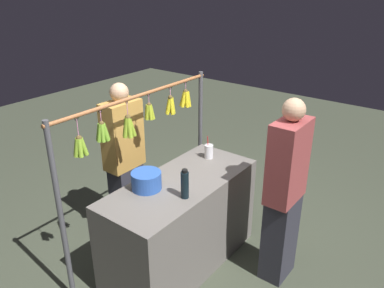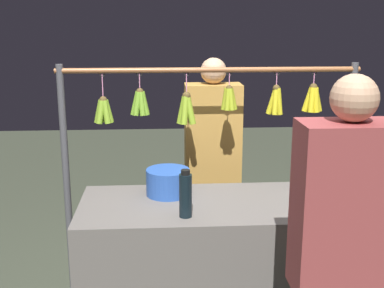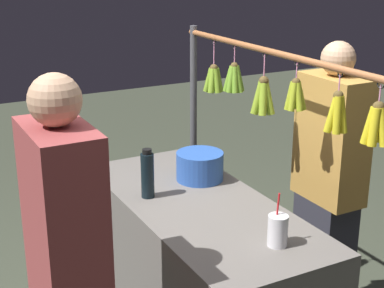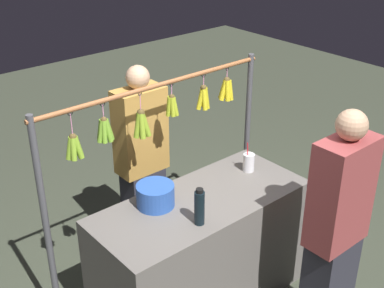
# 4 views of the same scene
# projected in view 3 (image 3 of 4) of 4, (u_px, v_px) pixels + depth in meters

# --- Properties ---
(market_counter) EXTENTS (1.53, 0.66, 0.89)m
(market_counter) POSITION_uv_depth(u_px,v_px,m) (199.00, 282.00, 3.00)
(market_counter) COLOR #66605B
(market_counter) RESTS_ON ground
(display_rack) EXTENTS (1.87, 0.12, 1.61)m
(display_rack) POSITION_uv_depth(u_px,v_px,m) (278.00, 134.00, 2.98)
(display_rack) COLOR #4C4C51
(display_rack) RESTS_ON ground
(water_bottle) EXTENTS (0.07, 0.07, 0.25)m
(water_bottle) POSITION_uv_depth(u_px,v_px,m) (148.00, 174.00, 2.89)
(water_bottle) COLOR black
(water_bottle) RESTS_ON market_counter
(blue_bucket) EXTENTS (0.25, 0.25, 0.15)m
(blue_bucket) POSITION_uv_depth(u_px,v_px,m) (200.00, 166.00, 3.13)
(blue_bucket) COLOR #2C57B2
(blue_bucket) RESTS_ON market_counter
(drink_cup) EXTENTS (0.08, 0.08, 0.23)m
(drink_cup) POSITION_uv_depth(u_px,v_px,m) (278.00, 230.00, 2.43)
(drink_cup) COLOR silver
(drink_cup) RESTS_ON market_counter
(vendor_person) EXTENTS (0.39, 0.21, 1.63)m
(vendor_person) POSITION_uv_depth(u_px,v_px,m) (328.00, 193.00, 3.18)
(vendor_person) COLOR #2D2D38
(vendor_person) RESTS_ON ground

